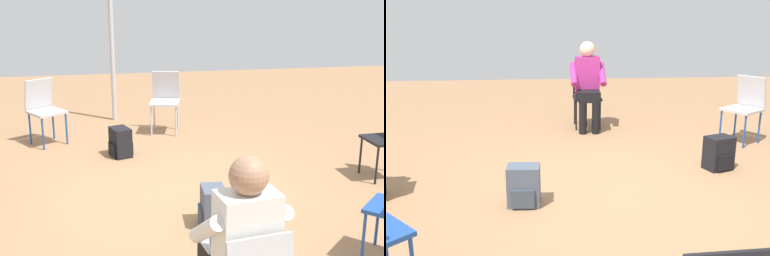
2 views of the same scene
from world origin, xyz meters
TOP-DOWN VIEW (x-y plane):
  - ground_plane at (0.00, 0.00)m, footprint 14.00×14.00m
  - chair_southwest at (-2.01, -1.45)m, footprint 0.58×0.57m
  - chair_west at (-2.28, 0.18)m, footprint 0.51×0.48m
  - person_with_laptop at (2.33, 0.04)m, footprint 0.56×0.54m
  - backpack_near_laptop_user at (-1.30, -0.50)m, footprint 0.33×0.30m
  - backpack_by_empty_chair at (0.74, 0.23)m, footprint 0.29×0.26m
  - tent_pole_near at (-3.04, -0.51)m, footprint 0.07×0.07m

SIDE VIEW (x-z plane):
  - ground_plane at x=0.00m, z-range 0.00..0.00m
  - backpack_near_laptop_user at x=-1.30m, z-range -0.02..0.34m
  - backpack_by_empty_chair at x=0.74m, z-range -0.02..0.34m
  - chair_southwest at x=-2.01m, z-range 0.07..0.92m
  - chair_west at x=-2.28m, z-range 0.07..0.92m
  - person_with_laptop at x=2.33m, z-range 0.07..1.31m
  - tent_pole_near at x=-3.04m, z-range 0.00..2.23m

